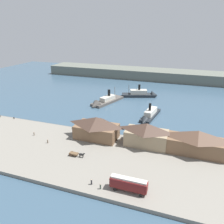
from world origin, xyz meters
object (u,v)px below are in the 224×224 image
pedestrian_walking_west (48,141)px  mooring_post_center_east (14,118)px  ferry_moored_east (142,94)px  ferry_near_quay (104,102)px  ferry_shed_customs_shed (96,127)px  pedestrian_by_tram (34,134)px  mooring_post_west (73,128)px  street_tram (129,184)px  mooring_post_center_west (0,116)px  ferry_shed_central_terminal (146,134)px  horse_cart (76,154)px  pedestrian_walking_east (100,187)px  ferry_moored_west (149,116)px  ferry_shed_east_terminal (197,142)px  pedestrian_near_east_shed (91,182)px

pedestrian_walking_west → mooring_post_center_east: pedestrian_walking_west is taller
ferry_moored_east → ferry_near_quay: bearing=-129.9°
ferry_shed_customs_shed → pedestrian_walking_west: size_ratio=10.52×
pedestrian_by_tram → pedestrian_walking_west: (9.06, -3.61, 0.03)m
pedestrian_walking_west → mooring_post_west: bearing=79.7°
street_tram → mooring_post_center_west: bearing=157.9°
ferry_shed_central_terminal → ferry_moored_east: 66.23m
pedestrian_by_tram → pedestrian_walking_west: bearing=-21.7°
ferry_shed_customs_shed → horse_cart: ferry_shed_customs_shed is taller
pedestrian_walking_east → pedestrian_walking_west: pedestrian_walking_east is taller
horse_cart → mooring_post_west: (-12.08, 19.47, -0.47)m
ferry_shed_customs_shed → ferry_moored_west: 33.98m
pedestrian_walking_west → mooring_post_center_west: pedestrian_walking_west is taller
mooring_post_center_east → ferry_near_quay: (31.45, 38.41, -0.48)m
ferry_near_quay → ferry_moored_east: ferry_near_quay is taller
pedestrian_walking_west → ferry_near_quay: 53.41m
ferry_shed_customs_shed → street_tram: size_ratio=1.66×
ferry_shed_east_terminal → ferry_moored_west: 36.73m
mooring_post_center_east → ferry_near_quay: bearing=50.7°
pedestrian_by_tram → ferry_shed_customs_shed: bearing=15.4°
street_tram → mooring_post_center_west: size_ratio=11.40×
pedestrian_walking_east → ferry_near_quay: bearing=110.8°
pedestrian_near_east_shed → ferry_near_quay: bearing=108.8°
ferry_near_quay → mooring_post_center_east: bearing=-129.3°
ferry_shed_central_terminal → mooring_post_center_west: 73.61m
horse_cart → pedestrian_by_tram: (-23.84, 8.29, -0.21)m
ferry_shed_central_terminal → street_tram: size_ratio=1.54×
pedestrian_walking_east → pedestrian_near_east_shed: pedestrian_near_east_shed is taller
mooring_post_center_east → ferry_shed_customs_shed: bearing=-5.6°
pedestrian_near_east_shed → ferry_moored_west: 57.04m
mooring_post_center_west → ferry_moored_west: (69.15, 25.88, -0.21)m
ferry_shed_east_terminal → mooring_post_center_west: bearing=178.0°
pedestrian_near_east_shed → mooring_post_west: size_ratio=1.91×
mooring_post_center_east → ferry_moored_west: 66.07m
ferry_shed_customs_shed → pedestrian_walking_east: size_ratio=10.34×
ferry_moored_west → ferry_moored_east: 36.81m
street_tram → pedestrian_walking_east: street_tram is taller
ferry_shed_east_terminal → ferry_moored_west: bearing=127.2°
pedestrian_walking_east → mooring_post_center_west: bearing=154.5°
pedestrian_walking_east → mooring_post_west: bearing=129.2°
ferry_shed_customs_shed → ferry_near_quay: 45.31m
ferry_shed_east_terminal → pedestrian_near_east_shed: 39.37m
pedestrian_near_east_shed → mooring_post_center_east: size_ratio=1.91×
horse_cart → ferry_shed_central_terminal: bearing=37.1°
pedestrian_near_east_shed → pedestrian_walking_west: bearing=147.6°
street_tram → mooring_post_west: (-33.68, 30.29, -1.98)m
horse_cart → ferry_moored_west: size_ratio=0.27×
pedestrian_walking_east → ferry_moored_west: size_ratio=0.08×
horse_cart → ferry_moored_east: size_ratio=0.25×
mooring_post_center_east → mooring_post_west: bearing=-0.3°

